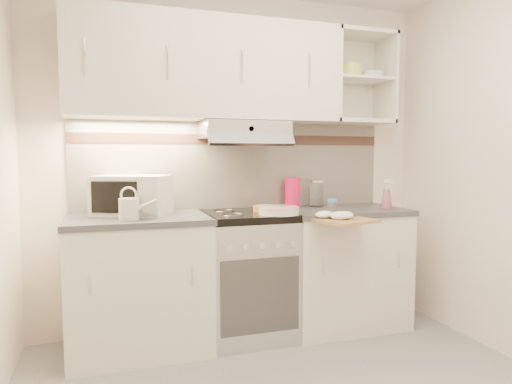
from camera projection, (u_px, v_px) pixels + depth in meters
room_shell at (287, 95)px, 2.47m from camera, size 3.04×2.84×2.52m
base_cabinet_left at (140, 287)px, 3.03m from camera, size 0.90×0.60×0.86m
worktop_left at (138, 220)px, 2.99m from camera, size 0.92×0.62×0.04m
base_cabinet_right at (341, 269)px, 3.49m from camera, size 0.90×0.60×0.86m
worktop_right at (342, 211)px, 3.46m from camera, size 0.92×0.62×0.04m
electric_range at (247, 274)px, 3.26m from camera, size 0.60×0.60×0.90m
microwave at (132, 195)px, 3.08m from camera, size 0.57×0.51×0.27m
watering_can at (130, 208)px, 2.84m from camera, size 0.24×0.14×0.21m
plate_stack at (279, 210)px, 3.10m from camera, size 0.28×0.28×0.06m
bread_loaf at (265, 208)px, 3.26m from camera, size 0.17×0.17×0.04m
pink_pitcher at (292, 192)px, 3.53m from camera, size 0.12×0.11×0.23m
glass_jar at (317, 193)px, 3.56m from camera, size 0.11×0.11×0.21m
spice_jar at (332, 206)px, 3.19m from camera, size 0.07×0.07×0.10m
spray_bottle at (387, 196)px, 3.42m from camera, size 0.09×0.09×0.24m
cutting_board at (345, 220)px, 3.03m from camera, size 0.43×0.41×0.02m
dish_towel at (336, 213)px, 3.04m from camera, size 0.27×0.23×0.07m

